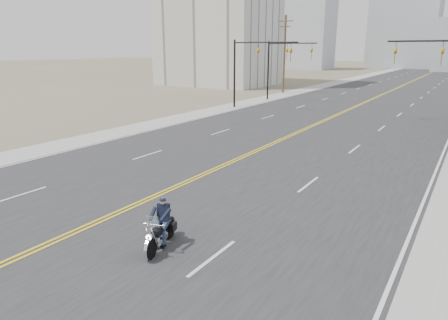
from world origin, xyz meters
The scene contains 9 objects.
road centered at (0.00, 70.00, 0.01)m, with size 20.00×200.00×0.01m, color #303033.
sidewalk_left centered at (-11.50, 70.00, 0.01)m, with size 3.00×200.00×0.01m, color #A5A5A0.
traffic_mast_left centered at (-8.98, 32.00, 4.94)m, with size 7.10×0.26×7.00m.
traffic_mast_far centered at (-9.31, 40.00, 4.87)m, with size 6.10×0.26×7.00m.
utility_pole_left centered at (-12.50, 48.00, 5.48)m, with size 2.20×0.30×10.50m.
haze_bldg_a centered at (-35.00, 115.00, 11.00)m, with size 14.00×12.00×22.00m, color #B7BCC6.
haze_bldg_d centered at (-12.00, 140.00, 13.00)m, with size 20.00×15.00×26.00m, color #ADB2B7.
haze_bldg_f centered at (-50.00, 130.00, 8.00)m, with size 12.00×12.00×16.00m, color #ADB2B7.
motorcyclist centered at (3.23, 3.70, 0.79)m, with size 0.87×2.03×1.59m, color black, non-canonical shape.
Camera 1 is at (11.06, -4.92, 6.12)m, focal length 32.00 mm.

